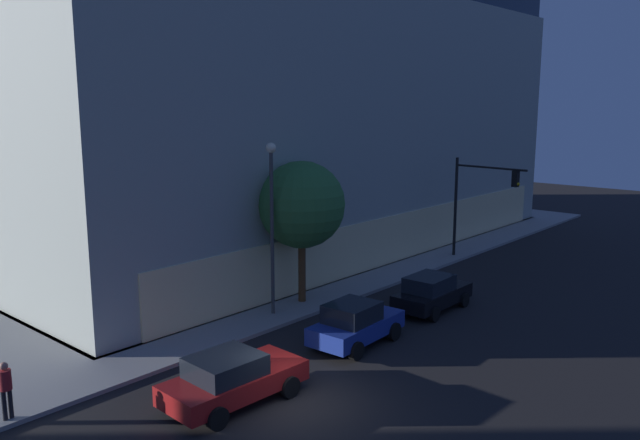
{
  "coord_description": "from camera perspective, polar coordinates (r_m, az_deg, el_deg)",
  "views": [
    {
      "loc": [
        -13.4,
        -12.77,
        9.27
      ],
      "look_at": [
        4.72,
        3.07,
        4.84
      ],
      "focal_mm": 35.74,
      "sensor_mm": 36.0,
      "label": 1
    }
  ],
  "objects": [
    {
      "name": "ground_plane",
      "position": [
        20.7,
        -2.28,
        -16.18
      ],
      "size": [
        120.0,
        120.0,
        0.0
      ],
      "primitive_type": "plane",
      "color": "black"
    },
    {
      "name": "pedestrian_waiting",
      "position": [
        21.17,
        -26.33,
        -13.12
      ],
      "size": [
        0.36,
        0.36,
        1.76
      ],
      "color": "black",
      "rests_on": "sidewalk_corner"
    },
    {
      "name": "car_red",
      "position": [
        20.6,
        -7.86,
        -13.85
      ],
      "size": [
        4.72,
        2.4,
        1.64
      ],
      "color": "maroon",
      "rests_on": "ground"
    },
    {
      "name": "car_black",
      "position": [
        29.38,
        9.95,
        -6.42
      ],
      "size": [
        4.34,
        2.07,
        1.65
      ],
      "color": "black",
      "rests_on": "ground"
    },
    {
      "name": "traffic_light_far_corner",
      "position": [
        38.22,
        13.92,
        2.41
      ],
      "size": [
        0.64,
        4.63,
        5.94
      ],
      "color": "black",
      "rests_on": "sidewalk_corner"
    },
    {
      "name": "sidewalk_tree",
      "position": [
        28.99,
        -1.66,
        1.35
      ],
      "size": [
        4.0,
        4.0,
        6.56
      ],
      "color": "brown",
      "rests_on": "sidewalk_corner"
    },
    {
      "name": "street_lamp_sidewalk",
      "position": [
        27.27,
        -4.35,
        1.15
      ],
      "size": [
        0.44,
        0.44,
        7.48
      ],
      "color": "#424242",
      "rests_on": "sidewalk_corner"
    },
    {
      "name": "car_blue",
      "position": [
        24.97,
        3.18,
        -9.24
      ],
      "size": [
        4.26,
        2.21,
        1.74
      ],
      "color": "navy",
      "rests_on": "ground"
    },
    {
      "name": "modern_building",
      "position": [
        43.28,
        -4.37,
        10.53
      ],
      "size": [
        38.94,
        21.08,
        18.9
      ],
      "color": "#4C4C51",
      "rests_on": "ground"
    }
  ]
}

